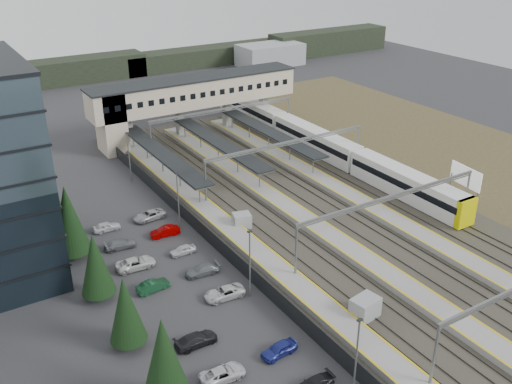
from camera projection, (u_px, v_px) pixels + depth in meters
ground at (271, 244)px, 71.84m from camera, size 220.00×220.00×0.00m
conifer_row at (107, 278)px, 56.34m from camera, size 4.42×49.82×9.50m
car_park at (197, 297)px, 60.60m from camera, size 10.69×44.64×1.29m
lampposts at (209, 226)px, 67.15m from camera, size 0.50×53.25×8.07m
fence at (207, 234)px, 72.17m from camera, size 0.08×90.00×2.00m
relay_cabin_near at (365, 308)px, 57.95m from camera, size 3.13×2.51×2.36m
relay_cabin_far at (242, 221)px, 75.28m from camera, size 2.69×2.41×2.09m
rail_corridor at (308, 209)px, 80.01m from camera, size 34.00×90.00×0.92m
canopies at (218, 142)px, 94.29m from camera, size 23.10×30.00×3.28m
footbridge at (182, 97)px, 104.47m from camera, size 40.40×6.40×11.20m
gantries at (334, 173)px, 77.31m from camera, size 28.40×62.28×7.17m
train at (317, 141)px, 99.45m from camera, size 3.13×65.43×3.94m
billboard at (466, 177)px, 82.49m from camera, size 0.85×5.90×5.03m
scrub_east at (476, 161)px, 97.09m from camera, size 34.00×120.00×0.06m
treeline_far at (158, 63)px, 152.95m from camera, size 170.00×19.00×7.00m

